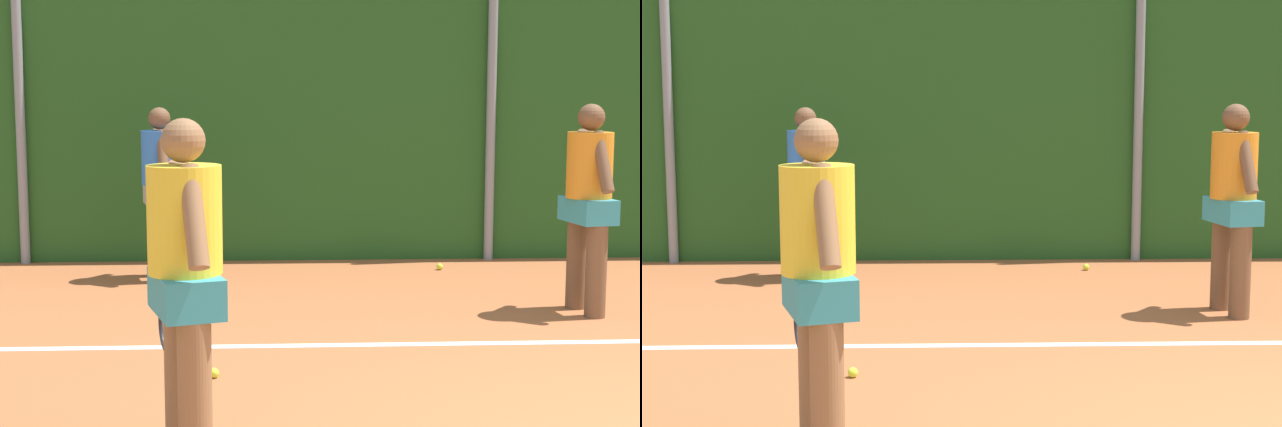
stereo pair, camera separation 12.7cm
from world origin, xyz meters
The scene contains 10 objects.
ground_plane centered at (0.00, 1.82, 0.00)m, with size 26.45×26.45×0.00m, color #A85B33.
hedge_fence_backdrop centered at (0.00, 6.20, 1.44)m, with size 17.19×0.25×2.88m, color #23511E.
fence_post_left centered at (-4.96, 6.03, 1.50)m, with size 0.10×0.10×3.00m, color gray.
fence_post_center centered at (0.00, 6.03, 1.50)m, with size 0.10×0.10×3.00m, color gray.
court_baseline_paint centered at (0.00, 2.55, 0.00)m, with size 12.56×0.10×0.01m, color white.
player_foreground_near centered at (-2.76, 0.42, 0.96)m, with size 0.43×0.75×1.71m.
player_midcourt centered at (0.25, 3.50, 0.97)m, with size 0.38×0.72×1.73m.
player_backcourt_far centered at (-3.41, 5.11, 0.94)m, with size 0.40×0.68×1.67m.
tennis_ball_1 centered at (-0.63, 5.44, 0.03)m, with size 0.07×0.07×0.07m, color #CCDB33.
tennis_ball_2 centered at (-2.72, 1.79, 0.03)m, with size 0.07×0.07×0.07m, color #CCDB33.
Camera 1 is at (-2.33, -4.34, 1.86)m, focal length 54.95 mm.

